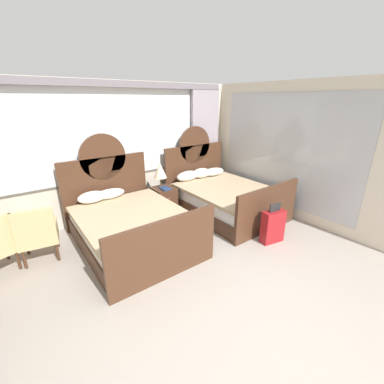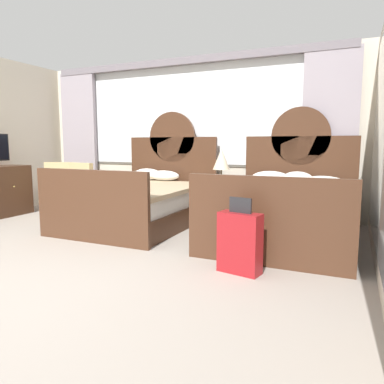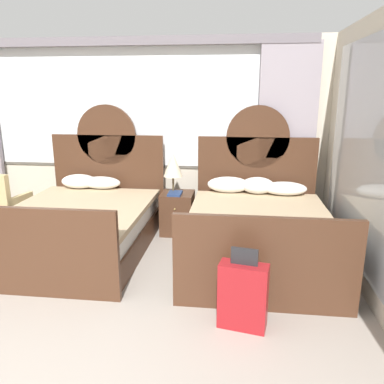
# 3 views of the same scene
# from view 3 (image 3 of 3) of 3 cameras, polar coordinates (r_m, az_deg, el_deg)

# --- Properties ---
(wall_back_window) EXTENTS (5.92, 0.22, 2.70)m
(wall_back_window) POSITION_cam_3_polar(r_m,az_deg,el_deg) (5.84, -10.10, 9.74)
(wall_back_window) COLOR beige
(wall_back_window) RESTS_ON ground_plane
(bed_near_window) EXTENTS (1.66, 2.26, 1.77)m
(bed_near_window) POSITION_cam_3_polar(r_m,az_deg,el_deg) (4.99, -16.03, -4.44)
(bed_near_window) COLOR #472B1C
(bed_near_window) RESTS_ON ground_plane
(bed_near_mirror) EXTENTS (1.66, 2.26, 1.77)m
(bed_near_mirror) POSITION_cam_3_polar(r_m,az_deg,el_deg) (4.63, 9.89, -5.51)
(bed_near_mirror) COLOR #472B1C
(bed_near_mirror) RESTS_ON ground_plane
(nightstand_between_beds) EXTENTS (0.44, 0.47, 0.58)m
(nightstand_between_beds) POSITION_cam_3_polar(r_m,az_deg,el_deg) (5.36, -2.19, -3.15)
(nightstand_between_beds) COLOR #472B1C
(nightstand_between_beds) RESTS_ON ground_plane
(table_lamp_on_nightstand) EXTENTS (0.27, 0.27, 0.56)m
(table_lamp_on_nightstand) POSITION_cam_3_polar(r_m,az_deg,el_deg) (5.21, -2.87, 4.06)
(table_lamp_on_nightstand) COLOR brown
(table_lamp_on_nightstand) RESTS_ON nightstand_between_beds
(book_on_nightstand) EXTENTS (0.18, 0.26, 0.03)m
(book_on_nightstand) POSITION_cam_3_polar(r_m,az_deg,el_deg) (5.19, -2.56, -0.22)
(book_on_nightstand) COLOR navy
(book_on_nightstand) RESTS_ON nightstand_between_beds
(armchair_by_window_left) EXTENTS (0.61, 0.61, 0.90)m
(armchair_by_window_left) POSITION_cam_3_polar(r_m,az_deg,el_deg) (5.88, -26.62, -1.37)
(armchair_by_window_left) COLOR tan
(armchair_by_window_left) RESTS_ON ground_plane
(suitcase_on_floor) EXTENTS (0.43, 0.25, 0.72)m
(suitcase_on_floor) POSITION_cam_3_polar(r_m,az_deg,el_deg) (3.33, 7.65, -15.15)
(suitcase_on_floor) COLOR maroon
(suitcase_on_floor) RESTS_ON ground_plane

